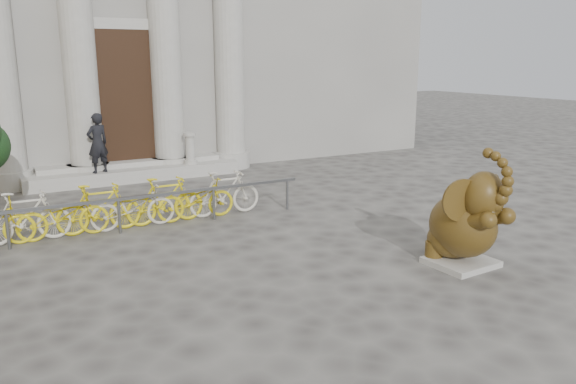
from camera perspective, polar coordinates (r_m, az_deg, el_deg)
ground at (r=8.35m, az=0.62°, el=-10.65°), size 80.00×80.00×0.00m
entrance_steps at (r=16.78m, az=-15.31°, el=1.86°), size 6.00×1.20×0.36m
elephant_statue at (r=9.76m, az=17.57°, el=-3.05°), size 1.37×1.54×2.04m
bike_rack at (r=11.83m, az=-17.13°, el=-1.40°), size 8.00×0.53×1.00m
pedestrian at (r=16.08m, az=-18.78°, el=4.72°), size 0.69×0.56×1.63m
balustrade_post at (r=16.82m, az=-9.91°, el=4.27°), size 0.38×0.38×0.93m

